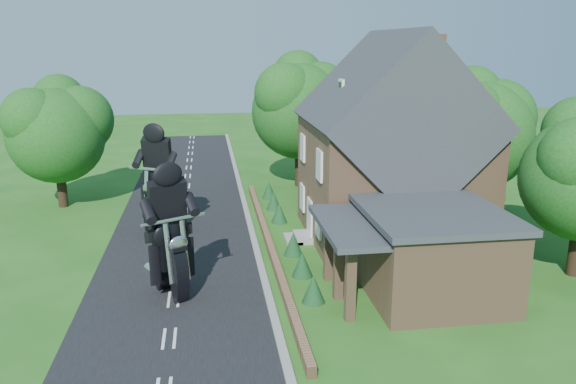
{
  "coord_description": "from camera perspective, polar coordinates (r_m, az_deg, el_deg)",
  "views": [
    {
      "loc": [
        1.48,
        -20.29,
        9.58
      ],
      "look_at": [
        5.2,
        4.97,
        2.8
      ],
      "focal_mm": 35.0,
      "sensor_mm": 36.0,
      "label": 1
    }
  ],
  "objects": [
    {
      "name": "annex",
      "position": [
        22.61,
        14.05,
        -5.81
      ],
      "size": [
        7.05,
        5.94,
        3.44
      ],
      "color": "#8B6547",
      "rests_on": "ground"
    },
    {
      "name": "kerb",
      "position": [
        22.52,
        -2.09,
        -10.15
      ],
      "size": [
        0.3,
        80.0,
        0.12
      ],
      "primitive_type": "cube",
      "color": "gray",
      "rests_on": "ground"
    },
    {
      "name": "shrub_a",
      "position": [
        21.64,
        2.61,
        -9.81
      ],
      "size": [
        0.9,
        0.9,
        1.1
      ],
      "primitive_type": "cone",
      "color": "#11381B",
      "rests_on": "ground"
    },
    {
      "name": "garden_wall",
      "position": [
        27.12,
        -1.89,
        -5.37
      ],
      "size": [
        0.3,
        22.0,
        0.4
      ],
      "primitive_type": "cube",
      "color": "#8B6547",
      "rests_on": "ground"
    },
    {
      "name": "motorcycle_follow",
      "position": [
        29.94,
        -12.78,
        -2.44
      ],
      "size": [
        1.28,
        1.85,
        1.72
      ],
      "primitive_type": null,
      "rotation": [
        0.0,
        0.0,
        2.66
      ],
      "color": "black",
      "rests_on": "ground"
    },
    {
      "name": "shrub_e",
      "position": [
        33.27,
        -1.46,
        -0.88
      ],
      "size": [
        0.9,
        0.9,
        1.1
      ],
      "primitive_type": "cone",
      "color": "#11381B",
      "rests_on": "ground"
    },
    {
      "name": "tree_house_right",
      "position": [
        32.94,
        19.26,
        6.38
      ],
      "size": [
        6.51,
        6.0,
        8.4
      ],
      "color": "black",
      "rests_on": "ground"
    },
    {
      "name": "tree_far_road",
      "position": [
        35.72,
        -21.92,
        6.18
      ],
      "size": [
        6.08,
        5.6,
        7.84
      ],
      "color": "black",
      "rests_on": "ground"
    },
    {
      "name": "tree_behind_left",
      "position": [
        38.2,
        1.77,
        9.08
      ],
      "size": [
        6.94,
        6.4,
        9.16
      ],
      "color": "black",
      "rests_on": "ground"
    },
    {
      "name": "house",
      "position": [
        28.28,
        10.39,
        3.95
      ],
      "size": [
        9.54,
        8.64,
        10.24
      ],
      "color": "#8B6547",
      "rests_on": "ground"
    },
    {
      "name": "road",
      "position": [
        22.49,
        -11.53,
        -10.64
      ],
      "size": [
        7.0,
        80.0,
        0.02
      ],
      "primitive_type": "cube",
      "color": "black",
      "rests_on": "ground"
    },
    {
      "name": "shrub_b",
      "position": [
        23.9,
        1.47,
        -7.34
      ],
      "size": [
        0.9,
        0.9,
        1.1
      ],
      "primitive_type": "cone",
      "color": "#11381B",
      "rests_on": "ground"
    },
    {
      "name": "shrub_f",
      "position": [
        35.67,
        -1.95,
        0.2
      ],
      "size": [
        0.9,
        0.9,
        1.1
      ],
      "primitive_type": "cone",
      "color": "#11381B",
      "rests_on": "ground"
    },
    {
      "name": "ground",
      "position": [
        22.49,
        -11.53,
        -10.66
      ],
      "size": [
        120.0,
        120.0,
        0.0
      ],
      "primitive_type": "plane",
      "color": "#215718",
      "rests_on": "ground"
    },
    {
      "name": "tree_behind_house",
      "position": [
        38.73,
        10.96,
        9.64
      ],
      "size": [
        7.81,
        7.2,
        10.08
      ],
      "color": "black",
      "rests_on": "ground"
    },
    {
      "name": "shrub_c",
      "position": [
        26.2,
        0.53,
        -5.29
      ],
      "size": [
        0.9,
        0.9,
        1.1
      ],
      "primitive_type": "cone",
      "color": "#11381B",
      "rests_on": "ground"
    },
    {
      "name": "shrub_d",
      "position": [
        30.89,
        -0.9,
        -2.13
      ],
      "size": [
        0.9,
        0.9,
        1.1
      ],
      "primitive_type": "cone",
      "color": "#11381B",
      "rests_on": "ground"
    },
    {
      "name": "motorcycle_lead",
      "position": [
        22.5,
        -11.76,
        -8.42
      ],
      "size": [
        1.19,
        1.73,
        1.61
      ],
      "primitive_type": null,
      "rotation": [
        0.0,
        0.0,
        3.63
      ],
      "color": "black",
      "rests_on": "ground"
    }
  ]
}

